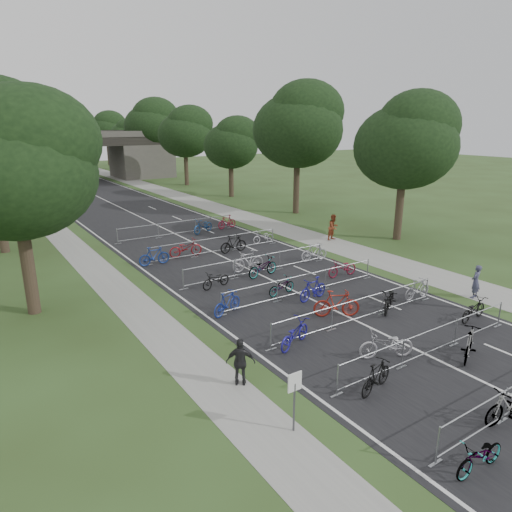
{
  "coord_description": "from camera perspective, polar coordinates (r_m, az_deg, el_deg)",
  "views": [
    {
      "loc": [
        -13.67,
        -5.48,
        8.3
      ],
      "look_at": [
        -0.18,
        14.91,
        1.1
      ],
      "focal_mm": 32.0,
      "sensor_mm": 36.0,
      "label": 1
    }
  ],
  "objects": [
    {
      "name": "road",
      "position": [
        57.73,
        -19.59,
        7.22
      ],
      "size": [
        11.0,
        140.0,
        0.01
      ],
      "primitive_type": "cube",
      "color": "black",
      "rests_on": "ground"
    },
    {
      "name": "sidewalk_right",
      "position": [
        60.13,
        -12.16,
        8.13
      ],
      "size": [
        3.0,
        140.0,
        0.01
      ],
      "primitive_type": "cube",
      "color": "gray",
      "rests_on": "ground"
    },
    {
      "name": "sidewalk_left",
      "position": [
        56.43,
        -26.99,
        6.19
      ],
      "size": [
        2.0,
        140.0,
        0.01
      ],
      "primitive_type": "cube",
      "color": "gray",
      "rests_on": "ground"
    },
    {
      "name": "lane_markings",
      "position": [
        57.73,
        -19.59,
        7.21
      ],
      "size": [
        0.12,
        140.0,
        0.0
      ],
      "primitive_type": "cube",
      "color": "silver",
      "rests_on": "ground"
    },
    {
      "name": "overpass_bridge",
      "position": [
        71.95,
        -22.93,
        11.36
      ],
      "size": [
        31.0,
        8.0,
        7.05
      ],
      "color": "#4B4843",
      "rests_on": "ground"
    },
    {
      "name": "park_sign",
      "position": [
        12.98,
        4.84,
        -16.47
      ],
      "size": [
        0.45,
        0.06,
        1.83
      ],
      "color": "#4C4C51",
      "rests_on": "ground"
    },
    {
      "name": "tree_left_0",
      "position": [
        21.6,
        -27.76,
        9.76
      ],
      "size": [
        6.72,
        6.72,
        10.25
      ],
      "color": "#33261C",
      "rests_on": "ground"
    },
    {
      "name": "tree_right_0",
      "position": [
        34.3,
        18.37,
        13.31
      ],
      "size": [
        7.17,
        7.17,
        10.93
      ],
      "color": "#33261C",
      "rests_on": "ground"
    },
    {
      "name": "tree_right_1",
      "position": [
        42.81,
        5.43,
        15.81
      ],
      "size": [
        8.18,
        8.18,
        12.47
      ],
      "color": "#33261C",
      "rests_on": "ground"
    },
    {
      "name": "tree_right_2",
      "position": [
        52.76,
        -3.04,
        13.84
      ],
      "size": [
        6.16,
        6.16,
        9.39
      ],
      "color": "#33261C",
      "rests_on": "ground"
    },
    {
      "name": "tree_right_3",
      "position": [
        63.35,
        -8.78,
        14.99
      ],
      "size": [
        7.17,
        7.17,
        10.93
      ],
      "color": "#33261C",
      "rests_on": "ground"
    },
    {
      "name": "tree_right_4",
      "position": [
        74.39,
        -12.88,
        15.72
      ],
      "size": [
        8.18,
        8.18,
        12.47
      ],
      "color": "#33261C",
      "rests_on": "ground"
    },
    {
      "name": "tree_right_5",
      "position": [
        85.72,
        -15.77,
        14.25
      ],
      "size": [
        6.16,
        6.16,
        9.39
      ],
      "color": "#33261C",
      "rests_on": "ground"
    },
    {
      "name": "tree_right_6",
      "position": [
        97.17,
        -18.11,
        14.83
      ],
      "size": [
        7.17,
        7.17,
        10.93
      ],
      "color": "#33261C",
      "rests_on": "ground"
    },
    {
      "name": "barrier_row_1",
      "position": [
        18.15,
        20.96,
        -10.06
      ],
      "size": [
        9.7,
        0.08,
        1.1
      ],
      "color": "#94979B",
      "rests_on": "ground"
    },
    {
      "name": "barrier_row_2",
      "position": [
        20.19,
        12.69,
        -6.6
      ],
      "size": [
        9.7,
        0.08,
        1.1
      ],
      "color": "#94979B",
      "rests_on": "ground"
    },
    {
      "name": "barrier_row_3",
      "position": [
        22.77,
        5.83,
        -3.59
      ],
      "size": [
        9.7,
        0.08,
        1.1
      ],
      "color": "#94979B",
      "rests_on": "ground"
    },
    {
      "name": "barrier_row_4",
      "position": [
        25.81,
        0.22,
        -1.07
      ],
      "size": [
        9.7,
        0.08,
        1.1
      ],
      "color": "#94979B",
      "rests_on": "ground"
    },
    {
      "name": "barrier_row_5",
      "position": [
        29.93,
        -5.1,
        1.33
      ],
      "size": [
        9.7,
        0.08,
        1.1
      ],
      "color": "#94979B",
      "rests_on": "ground"
    },
    {
      "name": "barrier_row_6",
      "position": [
        35.18,
        -9.78,
        3.44
      ],
      "size": [
        9.7,
        0.08,
        1.1
      ],
      "color": "#94979B",
      "rests_on": "ground"
    },
    {
      "name": "bike_0",
      "position": [
        13.34,
        26.25,
        -21.58
      ],
      "size": [
        1.74,
        0.67,
        0.9
      ],
      "primitive_type": "imported",
      "rotation": [
        0.0,
        0.0,
        4.67
      ],
      "color": "#94979B",
      "rests_on": "ground"
    },
    {
      "name": "bike_1",
      "position": [
        15.44,
        29.09,
        -15.94
      ],
      "size": [
        1.95,
        0.83,
        1.13
      ],
      "primitive_type": "imported",
      "rotation": [
        0.0,
        0.0,
        4.55
      ],
      "color": "#94979B",
      "rests_on": "ground"
    },
    {
      "name": "bike_4",
      "position": [
        15.47,
        14.79,
        -14.38
      ],
      "size": [
        1.82,
        0.89,
        1.05
      ],
      "primitive_type": "imported",
      "rotation": [
        0.0,
        0.0,
        1.81
      ],
      "color": "black",
      "rests_on": "ground"
    },
    {
      "name": "bike_5",
      "position": [
        17.5,
        16.0,
        -10.61
      ],
      "size": [
        2.16,
        1.51,
        1.08
      ],
      "primitive_type": "imported",
      "rotation": [
        0.0,
        0.0,
        4.27
      ],
      "color": "#A8A7AE",
      "rests_on": "ground"
    },
    {
      "name": "bike_6",
      "position": [
        18.48,
        25.11,
        -9.94
      ],
      "size": [
        2.0,
        1.33,
        1.17
      ],
      "primitive_type": "imported",
      "rotation": [
        0.0,
        0.0,
        2.01
      ],
      "color": "#94979B",
      "rests_on": "ground"
    },
    {
      "name": "bike_7",
      "position": [
        21.98,
        25.53,
        -6.06
      ],
      "size": [
        1.96,
        0.86,
        1.0
      ],
      "primitive_type": "imported",
      "rotation": [
        0.0,
        0.0,
        1.67
      ],
      "color": "black",
      "rests_on": "ground"
    },
    {
      "name": "bike_8",
      "position": [
        17.74,
        4.82,
        -9.66
      ],
      "size": [
        2.1,
        1.39,
        1.04
      ],
      "primitive_type": "imported",
      "rotation": [
        0.0,
        0.0,
        1.96
      ],
      "color": "navy",
      "rests_on": "ground"
    },
    {
      "name": "bike_9",
      "position": [
        20.46,
        10.04,
        -5.91
      ],
      "size": [
        2.08,
        1.53,
        1.24
      ],
      "primitive_type": "imported",
      "rotation": [
        0.0,
        0.0,
        1.05
      ],
      "color": "maroon",
      "rests_on": "ground"
    },
    {
      "name": "bike_10",
      "position": [
        21.68,
        16.38,
        -5.24
      ],
      "size": [
        2.16,
        1.72,
        1.1
      ],
      "primitive_type": "imported",
      "rotation": [
        0.0,
        0.0,
        5.26
      ],
      "color": "black",
      "rests_on": "ground"
    },
    {
      "name": "bike_11",
      "position": [
        23.49,
        19.51,
        -3.92
      ],
      "size": [
        1.74,
        0.52,
        1.04
      ],
      "primitive_type": "imported",
      "rotation": [
        0.0,
        0.0,
        1.55
      ],
      "color": "#A1A2A9",
      "rests_on": "ground"
    },
    {
      "name": "bike_12",
      "position": [
        20.49,
        -3.62,
        -5.88
      ],
      "size": [
        1.86,
        1.09,
        1.08
      ],
      "primitive_type": "imported",
      "rotation": [
        0.0,
        0.0,
        1.92
      ],
      "color": "navy",
      "rests_on": "ground"
    },
    {
      "name": "bike_13",
      "position": [
        22.78,
        3.21,
        -3.8
      ],
      "size": [
        1.74,
        0.8,
        0.88
      ],
      "primitive_type": "imported",
      "rotation": [
        0.0,
        0.0,
        1.71
      ],
      "color": "#94979B",
      "rests_on": "ground"
    },
    {
      "name": "bike_14",
      "position": [
        22.21,
        7.13,
        -4.12
      ],
      "size": [
        1.92,
        0.82,
        1.12
      ],
      "primitive_type": "imported",
      "rotation": [
        0.0,
        0.0,
        4.87
      ],
      "color": "navy",
      "rests_on": "ground"
    },
    {
      "name": "bike_15",
      "position": [
        25.81,
        10.75,
        -1.47
      ],
      "size": [
        1.95,
        0.81,
        1.0
      ],
      "primitive_type": "imported",
      "rotation": [
        0.0,
        0.0,
        4.64
      ],
      "color": "maroon",
      "rests_on": "ground"
    },
    {
      "name": "bike_16",
      "position": [
        23.71,
        -5.02,
        -2.98
      ],
      "size": [
        1.81,
        0.92,
        0.91
      ],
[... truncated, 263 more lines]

